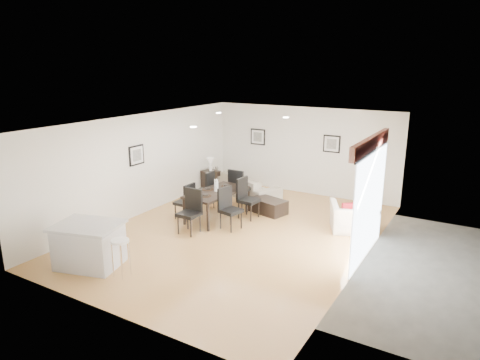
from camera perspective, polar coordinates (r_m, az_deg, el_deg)
The scene contains 26 objects.
ground at distance 10.41m, azimuth -0.28°, elevation -7.13°, with size 8.00×8.00×0.00m, color tan.
wall_back at distance 13.47m, azimuth 8.47°, elevation 3.90°, with size 6.00×0.04×2.70m, color white.
wall_front at distance 7.02m, azimuth -17.39°, elevation -7.34°, with size 6.00×0.04×2.70m, color white.
wall_left at distance 11.75m, azimuth -12.97°, elevation 2.00°, with size 0.04×8.00×2.70m, color white.
wall_right at distance 8.88m, azimuth 16.60°, elevation -2.52°, with size 0.04×8.00×2.70m, color white.
ceiling at distance 9.71m, azimuth -0.30°, elevation 7.77°, with size 6.00×8.00×0.02m, color white.
sofa at distance 13.16m, azimuth 1.07°, elevation -0.76°, with size 2.29×0.89×0.67m, color gray.
armchair at distance 10.78m, azimuth 14.88°, elevation -4.85°, with size 1.08×0.95×0.70m, color white.
dining_table at distance 11.20m, azimuth -3.16°, elevation -1.86°, with size 1.03×1.86×0.75m.
dining_chair_wnear at distance 11.24m, azimuth -7.13°, elevation -2.58°, with size 0.45×0.45×0.97m.
dining_chair_wfar at distance 11.91m, azimuth -4.44°, elevation -1.11°, with size 0.54×0.54×1.10m.
dining_chair_enear at distance 10.56m, azimuth -1.59°, elevation -3.44°, with size 0.55×0.55×1.04m.
dining_chair_efar at distance 11.27m, azimuth 0.78°, elevation -2.09°, with size 0.51×0.51×1.08m.
dining_chair_head at distance 10.37m, azimuth -6.54°, elevation -3.79°, with size 0.48×0.48×1.07m.
dining_chair_foot at distance 12.11m, azimuth -0.28°, elevation -0.81°, with size 0.50×0.50×1.10m.
vase at distance 11.10m, azimuth -3.19°, elevation -0.14°, with size 0.86×1.32×0.67m.
coffee_table at distance 11.76m, azimuth 3.79°, elevation -3.48°, with size 0.97×0.58×0.39m, color black.
side_table at distance 13.87m, azimuth -3.91°, elevation -0.03°, with size 0.47×0.47×0.63m, color black.
table_lamp at distance 13.73m, azimuth -3.96°, elevation 2.33°, with size 0.22×0.22×0.42m.
cushion at distance 10.65m, azimuth 14.28°, elevation -3.85°, with size 0.32×0.10×0.32m, color maroon.
kitchen_island at distance 9.19m, azimuth -19.47°, elevation -8.14°, with size 1.49×1.29×0.89m.
bar_stool at distance 8.50m, azimuth -15.69°, elevation -8.34°, with size 0.34×0.34×0.75m.
framed_print_back_left at distance 14.06m, azimuth 2.40°, elevation 5.77°, with size 0.52×0.04×0.52m.
framed_print_back_right at distance 13.09m, azimuth 12.13°, elevation 4.73°, with size 0.52×0.04×0.52m.
framed_print_left_wall at distance 11.52m, azimuth -13.63°, elevation 3.24°, with size 0.04×0.52×0.52m.
sliding_door at distance 9.09m, azimuth 16.94°, elevation -0.08°, with size 0.12×2.70×2.57m.
Camera 1 is at (4.93, -8.27, 3.96)m, focal length 32.00 mm.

